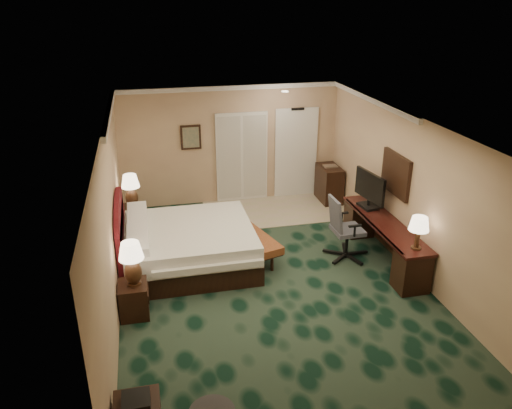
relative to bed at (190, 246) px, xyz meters
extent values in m
cube|color=black|center=(1.27, -0.93, -0.36)|extent=(5.00, 7.50, 0.00)
cube|color=silver|center=(1.27, -0.93, 2.34)|extent=(5.00, 7.50, 0.00)
cube|color=tan|center=(1.27, 2.82, 0.99)|extent=(5.00, 0.00, 2.70)
cube|color=tan|center=(1.27, -4.68, 0.99)|extent=(5.00, 0.00, 2.70)
cube|color=tan|center=(-1.23, -0.93, 0.99)|extent=(0.00, 7.50, 2.70)
cube|color=tan|center=(3.77, -0.93, 0.99)|extent=(0.00, 7.50, 2.70)
cube|color=#BAAE8C|center=(2.17, 1.97, -0.35)|extent=(3.20, 1.70, 0.01)
cube|color=white|center=(2.82, 2.79, 0.69)|extent=(1.02, 0.06, 2.18)
cube|color=#B9B7A9|center=(1.52, 2.78, 0.69)|extent=(1.20, 0.06, 2.10)
cube|color=#4E6256|center=(0.37, 2.78, 1.24)|extent=(0.45, 0.06, 0.55)
cube|color=white|center=(3.73, -0.33, 1.19)|extent=(0.05, 0.95, 0.75)
cube|color=silver|center=(0.00, 0.00, 0.00)|extent=(2.26, 2.10, 0.72)
cube|color=black|center=(-1.00, -1.37, -0.09)|extent=(0.43, 0.49, 0.53)
cube|color=black|center=(-0.97, 1.45, -0.06)|extent=(0.48, 0.55, 0.59)
cube|color=maroon|center=(1.21, -0.02, -0.14)|extent=(0.80, 1.37, 0.44)
cube|color=black|center=(3.47, -0.61, 0.02)|extent=(0.56, 2.60, 0.75)
cube|color=black|center=(3.45, 0.08, 0.74)|extent=(0.21, 0.90, 0.70)
cube|color=black|center=(3.50, 2.27, 0.06)|extent=(0.44, 0.80, 0.84)
camera|label=1|loc=(-0.60, -8.02, 4.22)|focal=35.00mm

